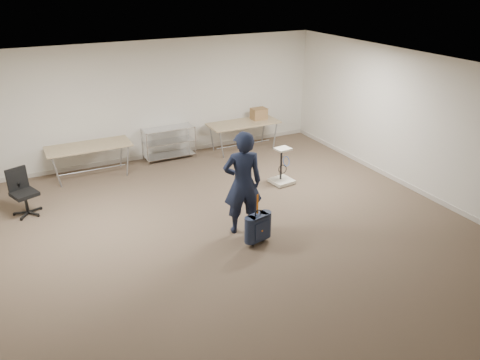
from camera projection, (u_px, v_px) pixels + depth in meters
ground at (249, 239)px, 8.04m from camera, size 9.00×9.00×0.00m
room_shell at (216, 204)px, 9.15m from camera, size 8.00×9.00×9.00m
folding_table_left at (89, 148)px, 10.21m from camera, size 1.80×0.75×0.73m
folding_table_right at (244, 124)px, 11.76m from camera, size 1.80×0.75×0.73m
wire_shelf at (169, 142)px, 11.29m from camera, size 1.22×0.47×0.80m
person at (243, 183)px, 7.92m from camera, size 0.76×0.59×1.85m
suitcase at (258, 227)px, 7.78m from camera, size 0.37×0.26×0.92m
office_chair at (25, 201)px, 8.78m from camera, size 0.54×0.55×0.89m
equipment_cart at (282, 174)px, 10.06m from camera, size 0.49×0.49×0.81m
cardboard_box at (259, 114)px, 11.95m from camera, size 0.38×0.29×0.29m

